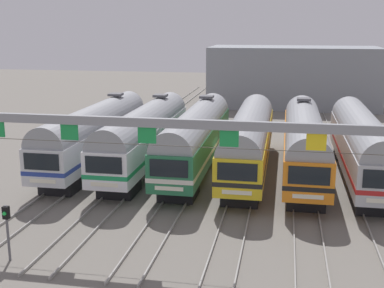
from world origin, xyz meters
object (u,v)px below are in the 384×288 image
at_px(commuter_train_silver, 95,132).
at_px(commuter_train_green, 196,136).
at_px(commuter_train_yellow, 249,138).
at_px(catenary_gantry, 187,143).
at_px(yard_signal_mast, 7,222).
at_px(commuter_train_white, 145,134).
at_px(commuter_train_stainless, 362,142).
at_px(commuter_train_orange, 304,140).

xyz_separation_m(commuter_train_silver, commuter_train_green, (7.94, 0.00, 0.00)).
height_order(commuter_train_green, commuter_train_yellow, commuter_train_green).
bearing_deg(catenary_gantry, yard_signal_mast, -159.32).
relative_size(commuter_train_white, catenary_gantry, 0.72).
bearing_deg(commuter_train_yellow, commuter_train_green, 179.94).
bearing_deg(commuter_train_stainless, commuter_train_silver, 179.99).
xyz_separation_m(commuter_train_silver, commuter_train_yellow, (11.91, -0.00, -0.00)).
height_order(catenary_gantry, yard_signal_mast, catenary_gantry).
distance_m(commuter_train_stainless, catenary_gantry, 16.96).
bearing_deg(commuter_train_white, commuter_train_yellow, -0.03).
bearing_deg(catenary_gantry, commuter_train_green, 98.36).
relative_size(commuter_train_yellow, yard_signal_mast, 6.61).
relative_size(commuter_train_green, commuter_train_orange, 1.00).
bearing_deg(commuter_train_yellow, commuter_train_orange, 0.06).
xyz_separation_m(commuter_train_silver, yard_signal_mast, (1.98, -16.50, -0.77)).
height_order(commuter_train_white, commuter_train_orange, same).
relative_size(commuter_train_stainless, catenary_gantry, 0.72).
bearing_deg(commuter_train_orange, commuter_train_green, 180.00).
relative_size(commuter_train_white, yard_signal_mast, 6.61).
distance_m(commuter_train_white, commuter_train_green, 3.97).
bearing_deg(commuter_train_orange, commuter_train_silver, 180.00).
height_order(commuter_train_yellow, yard_signal_mast, commuter_train_yellow).
bearing_deg(catenary_gantry, commuter_train_orange, 66.20).
xyz_separation_m(commuter_train_white, yard_signal_mast, (-1.98, -16.50, -0.77)).
xyz_separation_m(commuter_train_white, catenary_gantry, (5.95, -13.50, 2.65)).
distance_m(commuter_train_orange, commuter_train_stainless, 3.97).
height_order(commuter_train_green, commuter_train_orange, same).
xyz_separation_m(commuter_train_silver, catenary_gantry, (9.92, -13.50, 2.65)).
bearing_deg(commuter_train_yellow, yard_signal_mast, -121.03).
bearing_deg(commuter_train_white, catenary_gantry, -66.20).
bearing_deg(catenary_gantry, commuter_train_white, 113.80).
bearing_deg(commuter_train_green, commuter_train_white, 180.00).
distance_m(commuter_train_silver, commuter_train_green, 7.94).
bearing_deg(commuter_train_silver, commuter_train_yellow, -0.02).
height_order(commuter_train_silver, commuter_train_white, same).
bearing_deg(yard_signal_mast, commuter_train_silver, 96.86).
relative_size(commuter_train_green, catenary_gantry, 0.72).
xyz_separation_m(commuter_train_white, commuter_train_stainless, (15.88, -0.00, -0.00)).
xyz_separation_m(commuter_train_orange, yard_signal_mast, (-13.89, -16.50, -0.77)).
xyz_separation_m(commuter_train_stainless, yard_signal_mast, (-17.86, -16.49, -0.77)).
relative_size(commuter_train_yellow, catenary_gantry, 0.72).
bearing_deg(commuter_train_white, commuter_train_stainless, -0.02).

